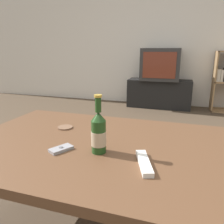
{
  "coord_description": "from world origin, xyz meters",
  "views": [
    {
      "loc": [
        0.37,
        -0.91,
        0.92
      ],
      "look_at": [
        0.02,
        0.21,
        0.59
      ],
      "focal_mm": 35.0,
      "sensor_mm": 36.0,
      "label": 1
    }
  ],
  "objects_px": {
    "television": "(161,64)",
    "beer_bottle": "(99,133)",
    "remote_control": "(144,163)",
    "tv_stand": "(159,94)",
    "cell_phone": "(61,149)"
  },
  "relations": [
    {
      "from": "television",
      "to": "beer_bottle",
      "type": "xyz_separation_m",
      "value": [
        0.01,
        -2.86,
        -0.13
      ]
    },
    {
      "from": "remote_control",
      "to": "beer_bottle",
      "type": "bearing_deg",
      "value": 146.22
    },
    {
      "from": "tv_stand",
      "to": "television",
      "type": "height_order",
      "value": "television"
    },
    {
      "from": "tv_stand",
      "to": "cell_phone",
      "type": "bearing_deg",
      "value": -93.1
    },
    {
      "from": "cell_phone",
      "to": "remote_control",
      "type": "relative_size",
      "value": 0.6
    },
    {
      "from": "television",
      "to": "remote_control",
      "type": "bearing_deg",
      "value": -85.71
    },
    {
      "from": "television",
      "to": "cell_phone",
      "type": "xyz_separation_m",
      "value": [
        -0.16,
        -2.89,
        -0.21
      ]
    },
    {
      "from": "television",
      "to": "remote_control",
      "type": "height_order",
      "value": "television"
    },
    {
      "from": "beer_bottle",
      "to": "cell_phone",
      "type": "relative_size",
      "value": 2.24
    },
    {
      "from": "remote_control",
      "to": "cell_phone",
      "type": "bearing_deg",
      "value": 158.13
    },
    {
      "from": "tv_stand",
      "to": "cell_phone",
      "type": "distance_m",
      "value": 2.91
    },
    {
      "from": "tv_stand",
      "to": "beer_bottle",
      "type": "distance_m",
      "value": 2.88
    },
    {
      "from": "television",
      "to": "remote_control",
      "type": "distance_m",
      "value": 2.93
    },
    {
      "from": "tv_stand",
      "to": "television",
      "type": "xyz_separation_m",
      "value": [
        0.0,
        -0.0,
        0.48
      ]
    },
    {
      "from": "beer_bottle",
      "to": "cell_phone",
      "type": "height_order",
      "value": "beer_bottle"
    }
  ]
}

